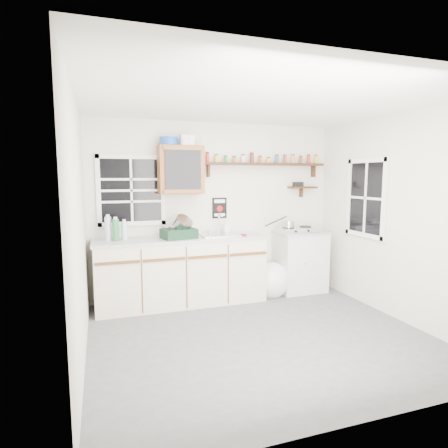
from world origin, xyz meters
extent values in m
cube|color=#4B4A4D|center=(0.00, 0.00, -0.01)|extent=(3.60, 3.20, 0.02)
cube|color=white|center=(0.00, 0.00, 2.51)|extent=(3.60, 3.20, 0.02)
cube|color=beige|center=(-1.81, 0.00, 1.25)|extent=(0.02, 3.20, 2.50)
cube|color=beige|center=(1.81, 0.00, 1.25)|extent=(0.02, 3.20, 2.50)
cube|color=beige|center=(0.00, 1.61, 1.25)|extent=(3.60, 0.02, 2.50)
cube|color=beige|center=(0.00, -1.61, 1.25)|extent=(3.60, 0.02, 2.50)
cube|color=beige|center=(-0.58, 1.30, 0.44)|extent=(2.27, 0.60, 0.88)
cube|color=#9CA0A4|center=(-0.58, 1.30, 0.90)|extent=(2.31, 0.62, 0.04)
cube|color=brown|center=(-1.44, 0.99, 0.70)|extent=(0.53, 0.02, 0.03)
cube|color=brown|center=(-0.87, 0.99, 0.70)|extent=(0.53, 0.02, 0.03)
cube|color=brown|center=(-0.30, 0.99, 0.70)|extent=(0.53, 0.02, 0.03)
cube|color=brown|center=(0.27, 0.99, 0.70)|extent=(0.53, 0.02, 0.03)
cube|color=beige|center=(1.25, 1.33, 0.44)|extent=(0.70, 0.55, 0.88)
cube|color=#9CA0A4|center=(1.25, 1.33, 0.90)|extent=(0.73, 0.57, 0.03)
cube|color=silver|center=(-0.05, 1.30, 0.93)|extent=(0.52, 0.44, 0.03)
cylinder|color=silver|center=(0.00, 1.46, 1.06)|extent=(0.02, 0.02, 0.28)
cylinder|color=silver|center=(0.00, 1.40, 1.19)|extent=(0.02, 0.14, 0.02)
cube|color=brown|center=(-0.55, 1.45, 1.82)|extent=(0.60, 0.30, 0.65)
cube|color=black|center=(-0.55, 1.29, 1.82)|extent=(0.48, 0.02, 0.52)
cylinder|color=#1B43B1|center=(-0.71, 1.45, 2.21)|extent=(0.24, 0.24, 0.11)
cube|color=silver|center=(-0.46, 1.45, 2.22)|extent=(0.18, 0.15, 0.14)
cylinder|color=silver|center=(-0.50, 1.40, 2.20)|extent=(0.12, 0.12, 0.10)
cube|color=black|center=(0.73, 1.51, 1.92)|extent=(1.91, 0.18, 0.04)
cube|color=black|center=(-0.13, 1.55, 1.82)|extent=(0.03, 0.10, 0.18)
cube|color=black|center=(1.58, 1.55, 1.82)|extent=(0.03, 0.10, 0.18)
cylinder|color=red|center=(-0.15, 1.51, 2.00)|extent=(0.05, 0.05, 0.12)
cylinder|color=black|center=(-0.15, 1.51, 2.07)|extent=(0.04, 0.04, 0.02)
cylinder|color=gold|center=(-0.02, 1.51, 1.99)|extent=(0.06, 0.06, 0.10)
cylinder|color=black|center=(-0.02, 1.51, 2.04)|extent=(0.05, 0.05, 0.02)
cylinder|color=#267226|center=(0.12, 1.51, 1.98)|extent=(0.05, 0.05, 0.08)
cylinder|color=black|center=(0.12, 1.51, 2.03)|extent=(0.04, 0.04, 0.02)
cylinder|color=#99591E|center=(0.25, 1.51, 1.98)|extent=(0.05, 0.05, 0.08)
cylinder|color=black|center=(0.25, 1.51, 2.02)|extent=(0.05, 0.05, 0.02)
cylinder|color=silver|center=(0.39, 1.51, 1.99)|extent=(0.06, 0.06, 0.10)
cylinder|color=black|center=(0.39, 1.51, 2.05)|extent=(0.05, 0.05, 0.02)
cylinder|color=#4C2614|center=(0.52, 1.51, 2.00)|extent=(0.06, 0.06, 0.13)
cylinder|color=black|center=(0.52, 1.51, 2.08)|extent=(0.05, 0.05, 0.02)
cylinder|color=#B24C19|center=(0.66, 1.51, 1.98)|extent=(0.05, 0.05, 0.09)
cylinder|color=black|center=(0.66, 1.51, 2.03)|extent=(0.05, 0.05, 0.02)
cylinder|color=gold|center=(0.79, 1.51, 1.97)|extent=(0.05, 0.05, 0.07)
cylinder|color=black|center=(0.79, 1.51, 2.02)|extent=(0.05, 0.05, 0.02)
cylinder|color=#334C8C|center=(0.93, 1.51, 1.99)|extent=(0.05, 0.05, 0.11)
cylinder|color=black|center=(0.93, 1.51, 2.05)|extent=(0.05, 0.05, 0.02)
cylinder|color=maroon|center=(1.06, 1.51, 1.99)|extent=(0.05, 0.05, 0.11)
cylinder|color=black|center=(1.06, 1.51, 2.06)|extent=(0.05, 0.05, 0.02)
cylinder|color=#BF8C3F|center=(1.20, 1.51, 2.00)|extent=(0.05, 0.05, 0.12)
cylinder|color=black|center=(1.20, 1.51, 2.06)|extent=(0.05, 0.05, 0.02)
cylinder|color=brown|center=(1.33, 1.51, 1.99)|extent=(0.05, 0.05, 0.10)
cylinder|color=black|center=(1.33, 1.51, 2.04)|extent=(0.04, 0.04, 0.02)
cylinder|color=red|center=(1.47, 1.51, 2.00)|extent=(0.05, 0.05, 0.12)
cylinder|color=black|center=(1.47, 1.51, 2.07)|extent=(0.05, 0.05, 0.02)
cylinder|color=gold|center=(1.60, 1.51, 2.00)|extent=(0.05, 0.05, 0.12)
cylinder|color=black|center=(1.60, 1.51, 2.06)|extent=(0.04, 0.04, 0.02)
cube|color=black|center=(1.38, 1.52, 1.57)|extent=(0.45, 0.15, 0.03)
cube|color=black|center=(1.38, 1.56, 1.49)|extent=(0.03, 0.08, 0.14)
cube|color=black|center=(1.30, 1.52, 1.62)|extent=(0.14, 0.10, 0.07)
cube|color=black|center=(0.05, 1.59, 1.28)|extent=(0.22, 0.01, 0.30)
cube|color=white|center=(0.05, 1.58, 1.38)|extent=(0.16, 0.00, 0.05)
cylinder|color=#A50C0C|center=(0.05, 1.58, 1.27)|extent=(0.09, 0.01, 0.09)
cube|color=white|center=(0.05, 1.58, 1.18)|extent=(0.16, 0.00, 0.04)
cube|color=black|center=(-1.20, 1.59, 1.55)|extent=(0.85, 0.02, 0.90)
cube|color=white|center=(-1.20, 1.59, 1.55)|extent=(0.93, 0.03, 0.98)
cube|color=black|center=(1.79, 0.55, 1.45)|extent=(0.02, 0.70, 1.00)
cube|color=white|center=(1.79, 0.55, 1.45)|extent=(0.03, 0.78, 1.08)
cylinder|color=silver|center=(-1.52, 1.35, 1.07)|extent=(0.08, 0.08, 0.31)
cylinder|color=silver|center=(-1.52, 1.35, 1.24)|extent=(0.05, 0.05, 0.03)
cylinder|color=#236B37|center=(-1.43, 1.29, 1.06)|extent=(0.09, 0.09, 0.28)
cylinder|color=silver|center=(-1.43, 1.29, 1.21)|extent=(0.05, 0.05, 0.03)
cylinder|color=silver|center=(-1.32, 1.34, 1.04)|extent=(0.08, 0.08, 0.24)
cylinder|color=silver|center=(-1.32, 1.34, 1.17)|extent=(0.04, 0.04, 0.03)
cube|color=black|center=(-0.63, 1.24, 0.98)|extent=(0.49, 0.40, 0.13)
cylinder|color=silver|center=(-0.58, 1.24, 1.11)|extent=(0.34, 0.35, 0.26)
imported|color=silver|center=(0.10, 1.46, 1.02)|extent=(0.11, 0.11, 0.19)
cube|color=maroon|center=(0.23, 1.16, 0.93)|extent=(0.16, 0.14, 0.02)
cube|color=silver|center=(1.18, 1.31, 0.95)|extent=(0.58, 0.31, 0.07)
cylinder|color=black|center=(1.03, 1.31, 0.99)|extent=(0.17, 0.17, 0.01)
cylinder|color=black|center=(1.32, 1.31, 0.99)|extent=(0.17, 0.17, 0.01)
cylinder|color=silver|center=(1.03, 1.31, 1.03)|extent=(0.17, 0.17, 0.10)
cylinder|color=black|center=(0.87, 1.39, 1.08)|extent=(0.31, 0.13, 0.17)
ellipsoid|color=white|center=(0.74, 1.22, 0.22)|extent=(0.47, 0.42, 0.49)
cone|color=white|center=(0.76, 1.22, 0.44)|extent=(0.13, 0.13, 0.13)
camera|label=1|loc=(-1.61, -3.61, 1.73)|focal=30.00mm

